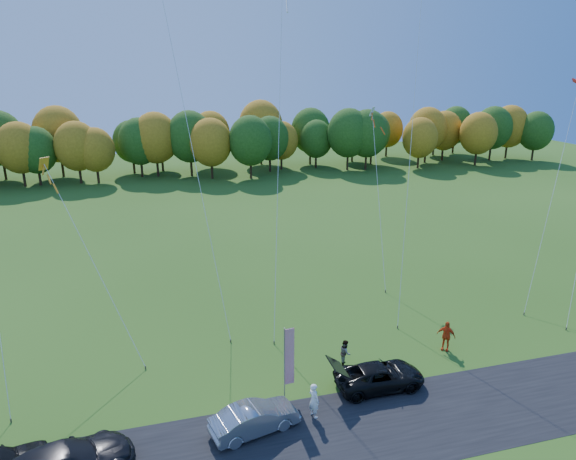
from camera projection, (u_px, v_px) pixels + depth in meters
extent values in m
plane|color=#2B5215|center=(317.00, 384.00, 28.06)|extent=(160.00, 160.00, 0.00)
cube|color=black|center=(343.00, 433.00, 24.40)|extent=(90.00, 6.00, 0.01)
imported|color=black|center=(380.00, 376.00, 27.64)|extent=(4.89, 2.29, 1.35)
imported|color=#A1A1A5|center=(255.00, 418.00, 24.32)|extent=(4.52, 2.46, 1.41)
imported|color=white|center=(314.00, 400.00, 25.27)|extent=(0.65, 0.79, 1.87)
imported|color=gray|center=(345.00, 352.00, 29.69)|extent=(0.78, 0.89, 1.57)
imported|color=red|center=(446.00, 336.00, 31.16)|extent=(1.13, 1.11, 1.91)
cylinder|color=#999999|center=(284.00, 365.00, 26.08)|extent=(0.06, 0.06, 4.25)
cube|color=red|center=(289.00, 357.00, 26.04)|extent=(0.53, 0.08, 3.19)
cube|color=navy|center=(289.00, 336.00, 25.69)|extent=(0.53, 0.07, 0.83)
cylinder|color=#4C3F33|center=(231.00, 341.00, 32.24)|extent=(0.08, 0.08, 0.20)
cylinder|color=#4C3F33|center=(398.00, 327.00, 33.91)|extent=(0.08, 0.08, 0.20)
cylinder|color=#4C3F33|center=(274.00, 342.00, 32.06)|extent=(0.08, 0.08, 0.20)
cylinder|color=#4C3F33|center=(524.00, 314.00, 35.71)|extent=(0.08, 0.08, 0.20)
cylinder|color=#4C3F33|center=(145.00, 368.00, 29.43)|extent=(0.08, 0.08, 0.20)
cube|color=orange|center=(44.00, 164.00, 29.70)|extent=(1.29, 1.29, 1.53)
cylinder|color=#4C3F33|center=(11.00, 420.00, 25.09)|extent=(0.08, 0.08, 0.20)
cylinder|color=#4C3F33|center=(385.00, 291.00, 39.19)|extent=(0.08, 0.08, 0.20)
cube|color=silver|center=(372.00, 111.00, 41.88)|extent=(1.28, 1.28, 1.52)
cylinder|color=#4C3F33|center=(566.00, 329.00, 33.71)|extent=(0.08, 0.08, 0.20)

